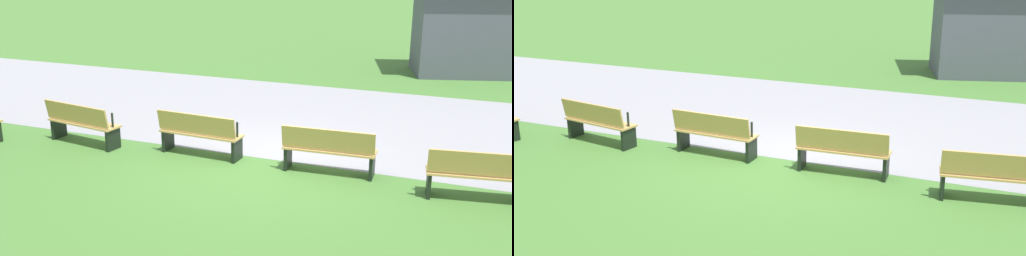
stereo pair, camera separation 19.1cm
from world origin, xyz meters
The scene contains 7 objects.
ground_plane centered at (0.00, 0.00, 0.00)m, with size 120.00×120.00×0.00m, color #477A33.
path_paving centered at (0.00, 3.31, 0.00)m, with size 27.34×6.18×0.01m, color #939399.
bench_1 centered at (-3.83, -0.36, 0.47)m, with size 1.71×0.72×0.89m.
bench_2 centered at (-1.28, -0.10, 0.47)m, with size 1.68×0.56×0.89m.
bench_3 centered at (1.28, -0.10, 0.47)m, with size 1.68×0.56×0.89m.
bench_4 centered at (3.83, -0.36, 0.47)m, with size 1.71×0.72×0.89m.
kiosk centered at (3.15, 9.81, 1.52)m, with size 4.45×3.51×2.97m.
Camera 1 is at (3.81, -9.97, 4.03)m, focal length 42.38 mm.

